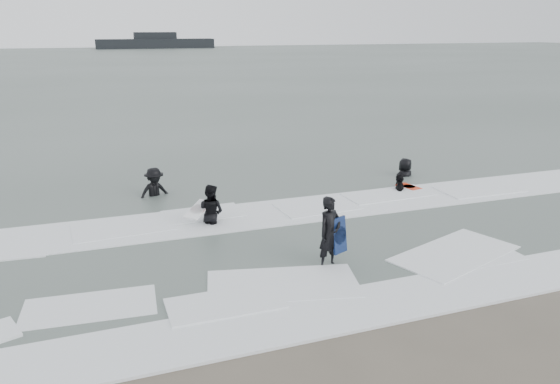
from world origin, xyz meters
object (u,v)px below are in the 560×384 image
object	(u,v)px
surfer_centre	(329,267)
surfer_right_near	(399,192)
surfer_breaker	(155,197)
surfer_wading	(211,224)
surfer_right_far	(405,177)
vessel_horizon	(156,43)

from	to	relation	value
surfer_centre	surfer_right_near	distance (m)	7.48
surfer_breaker	surfer_wading	bearing A→B (deg)	-84.37
surfer_breaker	surfer_right_far	bearing A→B (deg)	-18.54
surfer_breaker	surfer_right_near	bearing A→B (deg)	-30.37
surfer_breaker	surfer_right_near	xyz separation A→B (m)	(8.85, -2.34, 0.00)
surfer_right_near	surfer_right_far	distance (m)	2.26
surfer_wading	surfer_right_far	world-z (taller)	surfer_right_far
surfer_breaker	vessel_horizon	size ratio (longest dim) A/B	0.06
vessel_horizon	surfer_right_far	bearing A→B (deg)	-92.76
surfer_right_near	surfer_wading	bearing A→B (deg)	-51.12
surfer_breaker	vessel_horizon	distance (m)	140.37
surfer_wading	surfer_right_far	distance (m)	9.34
surfer_centre	surfer_wading	xyz separation A→B (m)	(-2.22, 4.19, 0.00)
surfer_wading	vessel_horizon	distance (m)	143.65
surfer_centre	surfer_breaker	xyz separation A→B (m)	(-3.56, 7.64, 0.00)
surfer_wading	vessel_horizon	bearing A→B (deg)	-56.15
surfer_right_near	vessel_horizon	world-z (taller)	vessel_horizon
surfer_centre	vessel_horizon	world-z (taller)	vessel_horizon
surfer_right_far	surfer_wading	bearing A→B (deg)	5.03
surfer_wading	surfer_right_near	xyz separation A→B (m)	(7.51, 1.11, 0.00)
surfer_breaker	surfer_right_near	distance (m)	9.15
vessel_horizon	surfer_right_near	bearing A→B (deg)	-93.27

